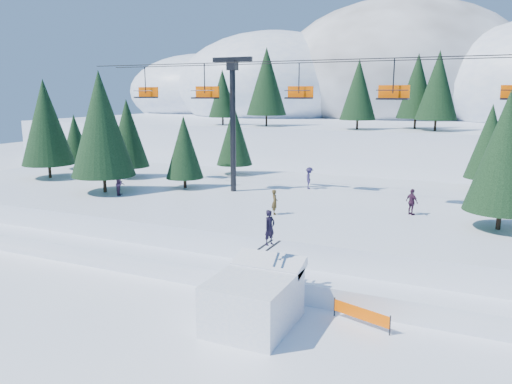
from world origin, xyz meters
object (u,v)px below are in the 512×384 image
at_px(banner_near, 361,314).
at_px(banner_far, 480,312).
at_px(jump_kicker, 254,298).
at_px(chairlift, 368,105).

distance_m(banner_near, banner_far, 5.31).
bearing_deg(jump_kicker, chairlift, 85.31).
height_order(chairlift, banner_far, chairlift).
bearing_deg(chairlift, banner_near, -77.74).
height_order(chairlift, banner_near, chairlift).
relative_size(jump_kicker, banner_far, 1.72).
bearing_deg(chairlift, jump_kicker, -94.69).
bearing_deg(banner_near, jump_kicker, -156.46).
xyz_separation_m(chairlift, banner_far, (7.81, -11.64, -8.78)).
height_order(jump_kicker, banner_far, jump_kicker).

